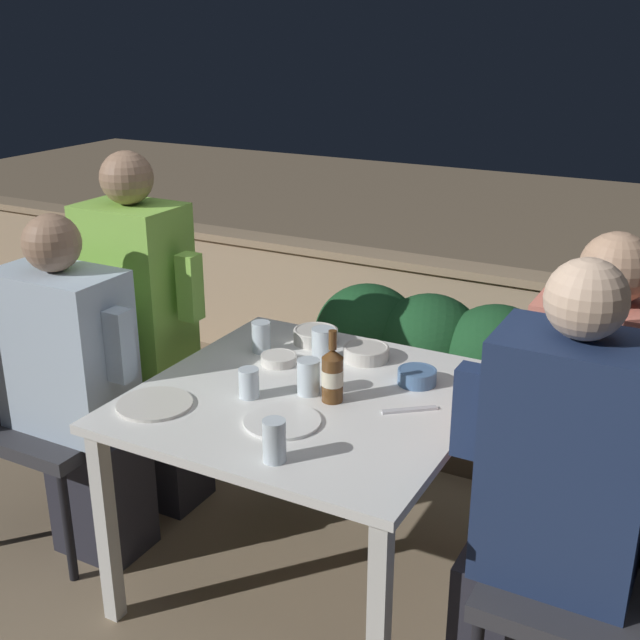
{
  "coord_description": "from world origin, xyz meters",
  "views": [
    {
      "loc": [
        1.1,
        -1.98,
        1.8
      ],
      "look_at": [
        0.0,
        0.08,
        0.92
      ],
      "focal_mm": 45.0,
      "sensor_mm": 36.0,
      "label": 1
    }
  ],
  "objects_px": {
    "person_blue_shirt": "(77,390)",
    "beer_bottle": "(332,374)",
    "person_green_blouse": "(146,333)",
    "person_navy_jumper": "(548,505)",
    "chair_right_near": "(623,571)",
    "chair_left_far": "(110,363)",
    "chair_left_near": "(37,398)",
    "person_coral_top": "(579,448)"
  },
  "relations": [
    {
      "from": "person_navy_jumper",
      "to": "chair_left_near",
      "type": "bearing_deg",
      "value": 179.56
    },
    {
      "from": "chair_right_near",
      "to": "beer_bottle",
      "type": "distance_m",
      "value": 0.96
    },
    {
      "from": "person_blue_shirt",
      "to": "chair_left_near",
      "type": "bearing_deg",
      "value": 180.0
    },
    {
      "from": "chair_right_near",
      "to": "person_navy_jumper",
      "type": "height_order",
      "value": "person_navy_jumper"
    },
    {
      "from": "chair_right_near",
      "to": "chair_left_far",
      "type": "bearing_deg",
      "value": 169.26
    },
    {
      "from": "chair_left_near",
      "to": "person_coral_top",
      "type": "bearing_deg",
      "value": 10.4
    },
    {
      "from": "chair_left_far",
      "to": "person_green_blouse",
      "type": "xyz_separation_m",
      "value": [
        0.2,
        0.0,
        0.16
      ]
    },
    {
      "from": "person_blue_shirt",
      "to": "beer_bottle",
      "type": "relative_size",
      "value": 5.3
    },
    {
      "from": "chair_left_near",
      "to": "person_blue_shirt",
      "type": "xyz_separation_m",
      "value": [
        0.2,
        -0.0,
        0.08
      ]
    },
    {
      "from": "person_blue_shirt",
      "to": "person_coral_top",
      "type": "xyz_separation_m",
      "value": [
        1.61,
        0.33,
        0.04
      ]
    },
    {
      "from": "chair_right_near",
      "to": "person_coral_top",
      "type": "height_order",
      "value": "person_coral_top"
    },
    {
      "from": "person_coral_top",
      "to": "chair_left_near",
      "type": "bearing_deg",
      "value": -169.6
    },
    {
      "from": "person_navy_jumper",
      "to": "chair_left_far",
      "type": "bearing_deg",
      "value": 168.1
    },
    {
      "from": "person_green_blouse",
      "to": "beer_bottle",
      "type": "distance_m",
      "value": 0.91
    },
    {
      "from": "person_green_blouse",
      "to": "chair_right_near",
      "type": "height_order",
      "value": "person_green_blouse"
    },
    {
      "from": "person_navy_jumper",
      "to": "beer_bottle",
      "type": "height_order",
      "value": "person_navy_jumper"
    },
    {
      "from": "person_navy_jumper",
      "to": "beer_bottle",
      "type": "relative_size",
      "value": 5.67
    },
    {
      "from": "chair_right_near",
      "to": "chair_left_near",
      "type": "bearing_deg",
      "value": 179.6
    },
    {
      "from": "person_green_blouse",
      "to": "person_coral_top",
      "type": "relative_size",
      "value": 1.06
    },
    {
      "from": "chair_left_near",
      "to": "person_green_blouse",
      "type": "xyz_separation_m",
      "value": [
        0.21,
        0.36,
        0.16
      ]
    },
    {
      "from": "person_blue_shirt",
      "to": "person_green_blouse",
      "type": "bearing_deg",
      "value": 88.74
    },
    {
      "from": "chair_left_near",
      "to": "person_green_blouse",
      "type": "height_order",
      "value": "person_green_blouse"
    },
    {
      "from": "person_green_blouse",
      "to": "person_navy_jumper",
      "type": "height_order",
      "value": "person_green_blouse"
    },
    {
      "from": "person_blue_shirt",
      "to": "person_green_blouse",
      "type": "height_order",
      "value": "person_green_blouse"
    },
    {
      "from": "chair_left_near",
      "to": "person_navy_jumper",
      "type": "distance_m",
      "value": 1.8
    },
    {
      "from": "person_green_blouse",
      "to": "person_navy_jumper",
      "type": "xyz_separation_m",
      "value": [
        1.59,
        -0.38,
        -0.04
      ]
    },
    {
      "from": "chair_left_near",
      "to": "person_blue_shirt",
      "type": "distance_m",
      "value": 0.22
    },
    {
      "from": "person_coral_top",
      "to": "chair_right_near",
      "type": "bearing_deg",
      "value": -61.48
    },
    {
      "from": "person_blue_shirt",
      "to": "person_coral_top",
      "type": "height_order",
      "value": "person_coral_top"
    },
    {
      "from": "beer_bottle",
      "to": "person_green_blouse",
      "type": "bearing_deg",
      "value": 168.27
    },
    {
      "from": "person_green_blouse",
      "to": "person_navy_jumper",
      "type": "relative_size",
      "value": 1.05
    },
    {
      "from": "chair_left_far",
      "to": "person_navy_jumper",
      "type": "xyz_separation_m",
      "value": [
        1.79,
        -0.38,
        0.13
      ]
    },
    {
      "from": "chair_left_near",
      "to": "person_navy_jumper",
      "type": "height_order",
      "value": "person_navy_jumper"
    },
    {
      "from": "chair_right_near",
      "to": "beer_bottle",
      "type": "xyz_separation_m",
      "value": [
        -0.9,
        0.19,
        0.26
      ]
    },
    {
      "from": "chair_left_far",
      "to": "person_coral_top",
      "type": "xyz_separation_m",
      "value": [
        1.8,
        -0.03,
        0.12
      ]
    },
    {
      "from": "chair_left_near",
      "to": "chair_left_far",
      "type": "bearing_deg",
      "value": 87.98
    },
    {
      "from": "person_blue_shirt",
      "to": "person_green_blouse",
      "type": "relative_size",
      "value": 0.89
    },
    {
      "from": "person_blue_shirt",
      "to": "beer_bottle",
      "type": "distance_m",
      "value": 0.93
    },
    {
      "from": "chair_right_near",
      "to": "person_coral_top",
      "type": "relative_size",
      "value": 0.67
    },
    {
      "from": "person_navy_jumper",
      "to": "person_coral_top",
      "type": "distance_m",
      "value": 0.35
    },
    {
      "from": "chair_left_far",
      "to": "person_green_blouse",
      "type": "distance_m",
      "value": 0.26
    },
    {
      "from": "chair_left_near",
      "to": "beer_bottle",
      "type": "bearing_deg",
      "value": 9.32
    }
  ]
}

